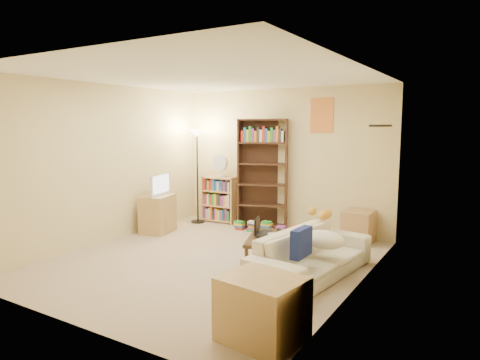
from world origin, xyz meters
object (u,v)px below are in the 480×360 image
at_px(mug, 272,237).
at_px(desk_fan, 220,165).
at_px(tall_bookshelf, 263,171).
at_px(floor_lamp, 197,149).
at_px(tabby_cat, 323,214).
at_px(television, 157,185).
at_px(coffee_table, 269,248).
at_px(short_bookshelf, 220,199).
at_px(side_table, 359,227).
at_px(tv_stand, 158,214).
at_px(laptop, 267,234).
at_px(sofa, 312,254).
at_px(end_cabinet, 262,309).

xyz_separation_m(mug, desk_fan, (-2.12, 2.02, 0.65)).
distance_m(tall_bookshelf, floor_lamp, 1.34).
xyz_separation_m(desk_fan, floor_lamp, (-0.38, -0.22, 0.31)).
relative_size(tabby_cat, television, 0.68).
bearing_deg(coffee_table, mug, -72.28).
xyz_separation_m(mug, floor_lamp, (-2.50, 1.80, 0.95)).
bearing_deg(tall_bookshelf, short_bookshelf, 162.22).
xyz_separation_m(tabby_cat, side_table, (0.20, 1.08, -0.38)).
height_order(tall_bookshelf, short_bookshelf, tall_bookshelf).
height_order(coffee_table, tv_stand, tv_stand).
xyz_separation_m(tv_stand, tall_bookshelf, (1.40, 1.24, 0.72)).
bearing_deg(mug, floor_lamp, 144.29).
relative_size(tabby_cat, short_bookshelf, 0.51).
relative_size(coffee_table, laptop, 2.66).
distance_m(sofa, mug, 0.53).
xyz_separation_m(sofa, desk_fan, (-2.60, 1.87, 0.83)).
distance_m(sofa, tabby_cat, 0.85).
bearing_deg(coffee_table, end_cabinet, -84.02).
bearing_deg(tabby_cat, end_cabinet, -81.38).
relative_size(desk_fan, side_table, 0.85).
relative_size(tv_stand, side_table, 1.27).
xyz_separation_m(sofa, short_bookshelf, (-2.65, 1.91, 0.16)).
height_order(side_table, end_cabinet, end_cabinet).
bearing_deg(floor_lamp, tv_stand, -98.39).
xyz_separation_m(sofa, television, (-3.12, 0.68, 0.55)).
bearing_deg(television, laptop, -116.71).
height_order(short_bookshelf, desk_fan, desk_fan).
bearing_deg(laptop, mug, -146.32).
bearing_deg(short_bookshelf, tv_stand, -113.15).
bearing_deg(tv_stand, sofa, -25.23).
height_order(laptop, mug, mug).
height_order(sofa, desk_fan, desk_fan).
distance_m(coffee_table, tall_bookshelf, 2.33).
distance_m(mug, tv_stand, 2.78).
bearing_deg(television, tall_bookshelf, -61.41).
bearing_deg(tall_bookshelf, coffee_table, -78.06).
distance_m(tall_bookshelf, side_table, 1.94).
bearing_deg(floor_lamp, sofa, -28.99).
distance_m(television, floor_lamp, 1.14).
bearing_deg(tv_stand, end_cabinet, -48.42).
height_order(tv_stand, tall_bookshelf, tall_bookshelf).
height_order(short_bookshelf, end_cabinet, short_bookshelf).
distance_m(laptop, television, 2.56).
bearing_deg(desk_fan, end_cabinet, -51.68).
bearing_deg(sofa, mug, 114.64).
xyz_separation_m(short_bookshelf, floor_lamp, (-0.33, -0.26, 0.98)).
relative_size(television, desk_fan, 1.49).
bearing_deg(side_table, desk_fan, 179.43).
bearing_deg(sofa, tabby_cat, 18.61).
distance_m(short_bookshelf, side_table, 2.71).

